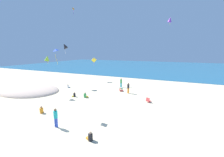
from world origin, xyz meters
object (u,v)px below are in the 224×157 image
cooler_box (121,88)px  kite_black (65,46)px  beach_chair_mid_beach (121,90)px  person_3 (90,137)px  person_1 (121,82)px  person_0 (41,110)px  person_5 (56,116)px  kite_lime (47,58)px  kite_blue (55,50)px  person_4 (85,95)px  person_7 (128,87)px  beach_chair_far_right (148,100)px  kite_purple (170,20)px  kite_orange (73,9)px  kite_yellow (94,60)px  person_6 (74,95)px  person_2 (68,86)px

cooler_box → kite_black: kite_black is taller
beach_chair_mid_beach → person_3: person_3 is taller
person_1 → person_0: bearing=103.6°
person_5 → kite_lime: (-8.12, 6.94, 4.56)m
kite_blue → person_4: bearing=91.8°
kite_blue → person_7: bearing=63.7°
beach_chair_far_right → kite_purple: 20.70m
person_3 → person_5: bearing=13.7°
beach_chair_far_right → kite_orange: bearing=90.4°
person_4 → kite_black: bearing=105.6°
beach_chair_mid_beach → person_7: 1.79m
kite_lime → kite_black: (-1.49, 5.58, 1.93)m
person_4 → person_5: bearing=-115.7°
person_0 → person_4: person_4 is taller
person_5 → kite_lime: size_ratio=1.38×
kite_lime → kite_orange: (-3.64, 11.24, 9.79)m
kite_yellow → person_3: bearing=-60.0°
person_6 → kite_purple: 25.04m
beach_chair_far_right → person_5: (-6.24, -9.71, 0.73)m
beach_chair_far_right → kite_purple: (0.98, 16.22, 12.83)m
cooler_box → person_5: person_5 is taller
cooler_box → person_2: bearing=-161.5°
person_6 → kite_yellow: kite_yellow is taller
beach_chair_mid_beach → person_7: (1.49, -0.67, 0.73)m
person_0 → person_3: person_0 is taller
beach_chair_mid_beach → person_1: person_1 is taller
person_6 → person_7: 8.33m
person_0 → kite_orange: bearing=-23.2°
person_0 → kite_yellow: 18.39m
beach_chair_mid_beach → person_3: size_ratio=1.15×
person_2 → person_5: person_5 is taller
kite_purple → kite_black: (-16.83, -13.41, -5.62)m
kite_yellow → beach_chair_far_right: bearing=-34.4°
beach_chair_mid_beach → person_5: (-1.08, -13.24, 0.76)m
cooler_box → kite_yellow: bearing=151.0°
person_6 → kite_orange: (-7.64, 10.51, 15.10)m
person_3 → kite_orange: bearing=-29.9°
person_2 → person_7: (11.12, 1.03, 0.73)m
kite_yellow → person_4: bearing=-65.3°
beach_chair_far_right → kite_blue: bearing=154.8°
person_5 → kite_purple: size_ratio=1.04×
person_4 → person_6: bearing=149.4°
person_5 → kite_yellow: bearing=19.0°
person_4 → person_6: size_ratio=1.15×
person_2 → beach_chair_mid_beach: bearing=-51.8°
person_3 → person_4: size_ratio=0.94×
person_2 → kite_yellow: kite_yellow is taller
person_7 → person_0: bearing=1.8°
person_3 → kite_lime: (-11.88, 7.37, 5.29)m
person_1 → person_7: (2.38, -3.13, -0.01)m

